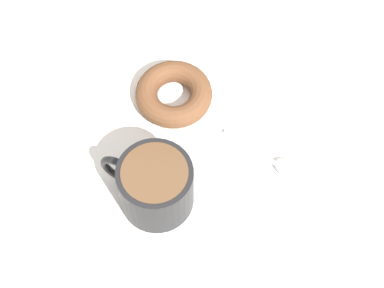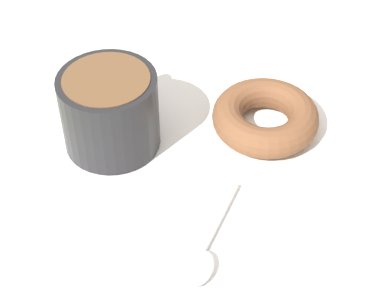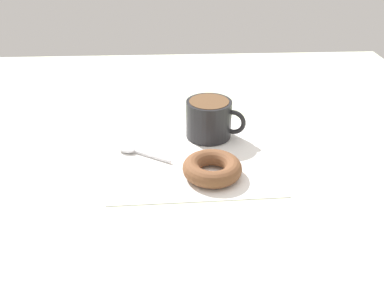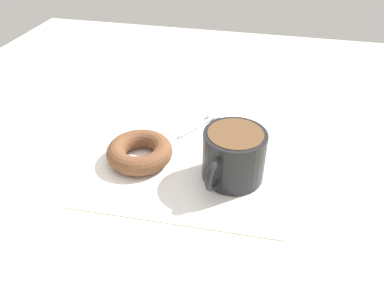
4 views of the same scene
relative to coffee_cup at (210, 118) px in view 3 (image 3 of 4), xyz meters
The scene contains 5 objects.
ground_plane 7.96cm from the coffee_cup, 61.87° to the left, with size 120.00×120.00×2.00cm, color beige.
napkin 8.83cm from the coffee_cup, 60.94° to the left, with size 29.19×29.19×0.30cm, color white.
coffee_cup is the anchor object (origin of this frame).
donut 14.63cm from the coffee_cup, 86.91° to the left, with size 10.14×10.14×2.93cm, color brown.
spoon 16.19cm from the coffee_cup, 20.93° to the left, with size 10.44×7.39×0.90cm.
Camera 3 is at (4.52, 69.89, 40.55)cm, focal length 40.00 mm.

